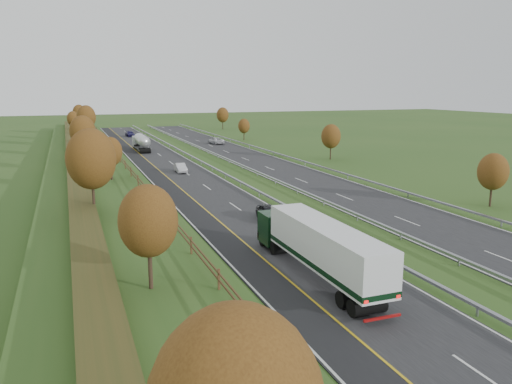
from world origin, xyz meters
The scene contains 19 objects.
ground centered at (8.00, 55.00, 0.00)m, with size 400.00×400.00×0.00m, color #2D4D1B.
near_carriageway centered at (0.00, 60.00, 0.02)m, with size 10.50×200.00×0.04m, color black.
far_carriageway centered at (16.50, 60.00, 0.02)m, with size 10.50×200.00×0.04m, color black.
hard_shoulder centered at (-3.75, 60.00, 0.02)m, with size 3.00×200.00×0.04m, color black.
lane_markings centered at (6.40, 59.88, 0.05)m, with size 26.75×200.00×0.01m.
embankment_left centered at (-13.00, 60.00, 1.00)m, with size 12.00×200.00×2.00m, color #2D4D1B.
hedge_left centered at (-15.00, 60.00, 2.55)m, with size 2.20×180.00×1.10m, color #333817.
fence_left centered at (-8.50, 59.59, 2.73)m, with size 0.12×189.06×1.20m.
median_barrier_near centered at (5.70, 60.00, 0.61)m, with size 0.32×200.00×0.71m.
median_barrier_far centered at (10.80, 60.00, 0.61)m, with size 0.32×200.00×0.71m.
outer_barrier_far centered at (22.30, 60.00, 0.62)m, with size 0.32×200.00×0.71m.
trees_left centered at (-12.64, 56.63, 6.37)m, with size 6.64×164.30×7.66m.
trees_far centered at (29.80, 89.21, 4.25)m, with size 8.45×118.60×7.12m.
box_lorry centered at (-0.18, 12.63, 2.33)m, with size 2.58×16.28×4.06m.
road_tanker centered at (-1.09, 91.05, 1.86)m, with size 2.40×11.22×3.46m.
car_dark_near centered at (2.58, 28.22, 0.80)m, with size 1.79×4.46×1.52m, color black.
car_silver_mid centered at (0.60, 60.24, 0.74)m, with size 1.48×4.24×1.40m, color silver.
car_small_far centered at (0.60, 124.74, 0.76)m, with size 2.02×4.97×1.44m, color #1B1749.
car_oncoming centered at (17.54, 98.16, 0.80)m, with size 2.54×5.50×1.53m, color silver.
Camera 1 is at (-15.80, -16.53, 12.91)m, focal length 35.00 mm.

